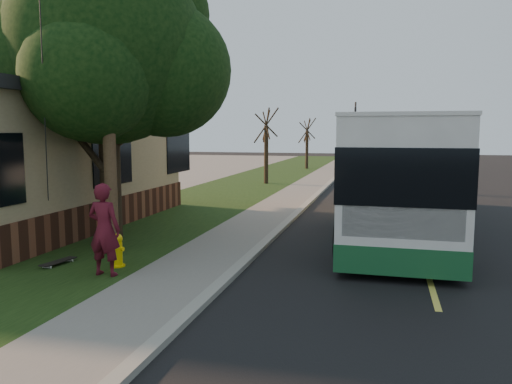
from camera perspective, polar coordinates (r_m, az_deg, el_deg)
ground at (r=10.53m, az=-2.95°, el=-9.81°), size 120.00×120.00×0.00m
road at (r=19.87m, az=17.10°, el=-2.12°), size 8.00×80.00×0.01m
curb at (r=20.07m, az=5.63°, el=-1.60°), size 0.25×80.00×0.12m
sidewalk at (r=20.25m, az=2.83°, el=-1.55°), size 2.00×80.00×0.08m
grass_verge at (r=21.23m, az=-6.46°, el=-1.21°), size 5.00×80.00×0.07m
building_lot at (r=26.48m, az=-27.12°, el=-0.35°), size 15.00×80.00×0.04m
fire_hydrant at (r=11.45m, az=-15.56°, el=-6.45°), size 0.32×0.32×0.74m
utility_pole at (r=12.46m, az=-16.75°, el=14.02°), size 2.86×3.21×9.07m
leafy_tree at (r=14.38m, az=-16.36°, el=15.20°), size 6.30×6.00×7.80m
bare_tree_near at (r=28.39m, az=1.17°, el=5.18°), size 1.38×1.21×4.31m
bare_tree_far at (r=40.09m, az=5.85°, el=5.45°), size 1.38×1.21×4.03m
traffic_signal at (r=43.69m, az=11.24°, el=7.00°), size 0.18×0.22×5.50m
transit_bus at (r=16.29m, az=15.75°, el=2.41°), size 2.91×12.62×3.41m
skateboarder at (r=10.72m, az=-16.95°, el=-4.12°), size 0.71×0.47×1.92m
skateboard_main at (r=12.09m, az=-21.66°, el=-7.43°), size 0.38×0.94×0.09m
distant_car at (r=41.50m, az=13.39°, el=3.61°), size 1.93×4.43×1.49m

